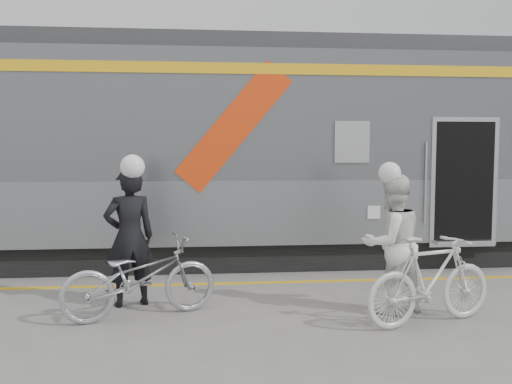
{
  "coord_description": "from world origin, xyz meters",
  "views": [
    {
      "loc": [
        -1.49,
        -6.29,
        2.13
      ],
      "look_at": [
        -0.75,
        1.6,
        1.5
      ],
      "focal_mm": 38.0,
      "sensor_mm": 36.0,
      "label": 1
    }
  ],
  "objects": [
    {
      "name": "man",
      "position": [
        -2.52,
        1.1,
        0.94
      ],
      "size": [
        0.79,
        0.65,
        1.88
      ],
      "primitive_type": "imported",
      "rotation": [
        0.0,
        0.0,
        3.48
      ],
      "color": "black",
      "rests_on": "ground"
    },
    {
      "name": "bicycle_left",
      "position": [
        -2.32,
        0.55,
        0.52
      ],
      "size": [
        2.08,
        1.3,
        1.03
      ],
      "primitive_type": "imported",
      "rotation": [
        0.0,
        0.0,
        1.91
      ],
      "color": "#A7A9AF",
      "rests_on": "ground"
    },
    {
      "name": "bicycle_right",
      "position": [
        1.22,
        -0.07,
        0.55
      ],
      "size": [
        1.89,
        1.03,
        1.09
      ],
      "primitive_type": "imported",
      "rotation": [
        0.0,
        0.0,
        1.88
      ],
      "color": "silver",
      "rests_on": "ground"
    },
    {
      "name": "ground",
      "position": [
        0.0,
        0.0,
        0.0
      ],
      "size": [
        90.0,
        90.0,
        0.0
      ],
      "primitive_type": "plane",
      "color": "slate",
      "rests_on": "ground"
    },
    {
      "name": "woman",
      "position": [
        0.92,
        0.48,
        0.9
      ],
      "size": [
        1.04,
        0.91,
        1.8
      ],
      "primitive_type": "imported",
      "rotation": [
        0.0,
        0.0,
        3.45
      ],
      "color": "white",
      "rests_on": "ground"
    },
    {
      "name": "helmet_man",
      "position": [
        -2.52,
        1.1,
        2.04
      ],
      "size": [
        0.33,
        0.33,
        0.33
      ],
      "primitive_type": "sphere",
      "color": "white",
      "rests_on": "man"
    },
    {
      "name": "train",
      "position": [
        0.79,
        4.19,
        2.05
      ],
      "size": [
        24.0,
        3.17,
        4.1
      ],
      "color": "black",
      "rests_on": "ground"
    },
    {
      "name": "helmet_woman",
      "position": [
        0.92,
        0.48,
        1.95
      ],
      "size": [
        0.29,
        0.29,
        0.29
      ],
      "primitive_type": "sphere",
      "color": "white",
      "rests_on": "woman"
    },
    {
      "name": "safety_strip",
      "position": [
        0.0,
        2.15,
        0.0
      ],
      "size": [
        24.0,
        0.12,
        0.01
      ],
      "primitive_type": "cube",
      "color": "#EEAF15",
      "rests_on": "ground"
    }
  ]
}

